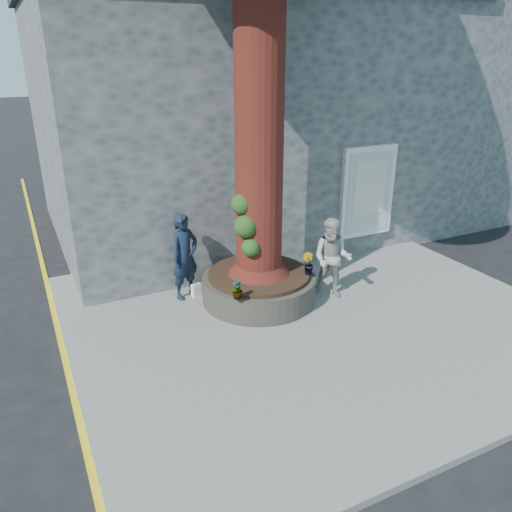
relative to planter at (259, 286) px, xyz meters
name	(u,v)px	position (x,y,z in m)	size (l,w,h in m)	color
ground	(269,364)	(-0.80, -2.00, -0.41)	(120.00, 120.00, 0.00)	black
pavement	(313,315)	(0.70, -1.00, -0.35)	(9.00, 8.00, 0.12)	slate
yellow_line	(70,380)	(-3.85, -1.00, -0.41)	(0.10, 30.00, 0.01)	yellow
stone_shop	(231,116)	(1.70, 5.20, 2.75)	(10.30, 8.30, 6.30)	#484B4D
neighbour_shop	(441,108)	(9.70, 5.20, 2.59)	(6.00, 8.00, 6.00)	#484B4D
planter	(259,286)	(0.00, 0.00, 0.00)	(2.30, 2.30, 0.60)	black
man	(185,256)	(-1.28, 0.78, 0.60)	(0.65, 0.43, 1.79)	#111D30
woman	(332,258)	(1.41, -0.51, 0.54)	(0.81, 0.63, 1.67)	#A4A29D
shopping_bag	(196,290)	(-1.10, 0.69, -0.15)	(0.20, 0.12, 0.28)	white
plant_a	(237,289)	(-0.85, -0.85, 0.50)	(0.20, 0.13, 0.37)	gray
plant_b	(308,264)	(0.85, -0.49, 0.53)	(0.24, 0.23, 0.44)	gray
plant_c	(237,290)	(-0.85, -0.85, 0.48)	(0.19, 0.19, 0.34)	gray
plant_d	(276,246)	(0.85, 0.85, 0.45)	(0.25, 0.23, 0.28)	gray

